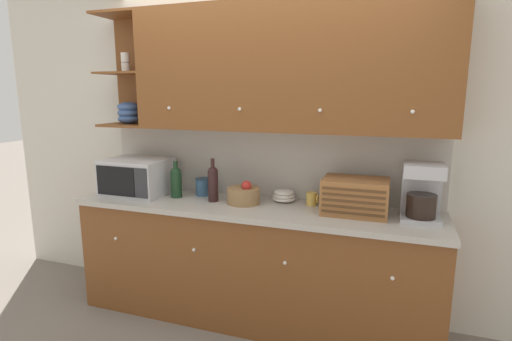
{
  "coord_description": "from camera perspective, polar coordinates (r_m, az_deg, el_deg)",
  "views": [
    {
      "loc": [
        0.97,
        -2.98,
        1.74
      ],
      "look_at": [
        0.0,
        -0.2,
        1.16
      ],
      "focal_mm": 28.0,
      "sensor_mm": 36.0,
      "label": 1
    }
  ],
  "objects": [
    {
      "name": "bread_box",
      "position": [
        2.82,
        13.99,
        -3.6
      ],
      "size": [
        0.44,
        0.3,
        0.25
      ],
      "color": "#996033",
      "rests_on": "counter_unit"
    },
    {
      "name": "second_wine_bottle",
      "position": [
        3.23,
        -11.35,
        -1.44
      ],
      "size": [
        0.09,
        0.09,
        0.29
      ],
      "color": "#19381E",
      "rests_on": "counter_unit"
    },
    {
      "name": "coffee_maker",
      "position": [
        2.81,
        22.61,
        -2.79
      ],
      "size": [
        0.25,
        0.25,
        0.38
      ],
      "color": "#B7B7BC",
      "rests_on": "counter_unit"
    },
    {
      "name": "wine_bottle",
      "position": [
        3.06,
        -6.17,
        -1.66
      ],
      "size": [
        0.08,
        0.08,
        0.33
      ],
      "color": "black",
      "rests_on": "counter_unit"
    },
    {
      "name": "counter_unit",
      "position": [
        3.14,
        -0.55,
        -12.97
      ],
      "size": [
        2.72,
        0.61,
        0.91
      ],
      "color": "brown",
      "rests_on": "ground_plane"
    },
    {
      "name": "bowl_stack_on_counter",
      "position": [
        3.07,
        4.01,
        -3.61
      ],
      "size": [
        0.17,
        0.17,
        0.09
      ],
      "color": "silver",
      "rests_on": "counter_unit"
    },
    {
      "name": "backsplash_panel",
      "position": [
        3.18,
        1.18,
        1.13
      ],
      "size": [
        2.7,
        0.01,
        0.55
      ],
      "color": "#B7B2A8",
      "rests_on": "counter_unit"
    },
    {
      "name": "ground_plane",
      "position": [
        3.59,
        1.13,
        -17.85
      ],
      "size": [
        24.0,
        24.0,
        0.0
      ],
      "primitive_type": "plane",
      "color": "slate"
    },
    {
      "name": "mug",
      "position": [
        2.99,
        8.0,
        -4.03
      ],
      "size": [
        0.09,
        0.08,
        0.1
      ],
      "color": "gold",
      "rests_on": "counter_unit"
    },
    {
      "name": "fruit_basket",
      "position": [
        3.01,
        -1.77,
        -3.51
      ],
      "size": [
        0.25,
        0.25,
        0.18
      ],
      "color": "#937047",
      "rests_on": "counter_unit"
    },
    {
      "name": "upper_cabinets",
      "position": [
        2.94,
        3.43,
        14.36
      ],
      "size": [
        2.7,
        0.35,
        0.9
      ],
      "color": "brown",
      "rests_on": "backsplash_panel"
    },
    {
      "name": "microwave",
      "position": [
        3.42,
        -16.63,
        -0.83
      ],
      "size": [
        0.5,
        0.41,
        0.29
      ],
      "color": "silver",
      "rests_on": "counter_unit"
    },
    {
      "name": "storage_canister",
      "position": [
        3.28,
        -7.57,
        -2.31
      ],
      "size": [
        0.13,
        0.13,
        0.14
      ],
      "color": "#33567A",
      "rests_on": "counter_unit"
    },
    {
      "name": "wall_back",
      "position": [
        3.2,
        1.39,
        3.26
      ],
      "size": [
        5.1,
        0.06,
        2.6
      ],
      "color": "beige",
      "rests_on": "ground_plane"
    }
  ]
}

